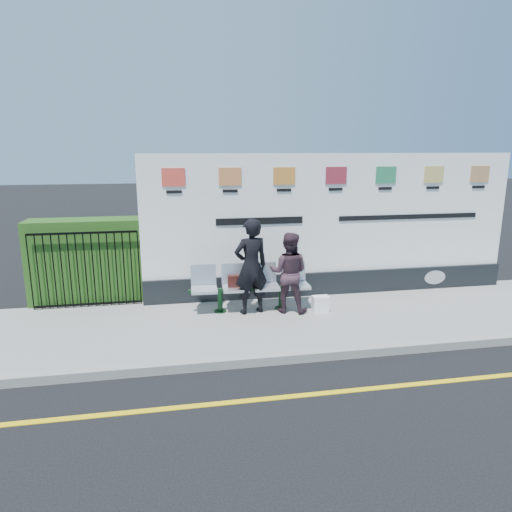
{
  "coord_description": "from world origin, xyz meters",
  "views": [
    {
      "loc": [
        -2.84,
        -5.28,
        3.2
      ],
      "look_at": [
        -1.34,
        2.88,
        1.25
      ],
      "focal_mm": 32.0,
      "sensor_mm": 36.0,
      "label": 1
    }
  ],
  "objects_px": {
    "bench": "(251,298)",
    "woman_right": "(289,272)",
    "woman_left": "(251,266)",
    "billboard": "(332,234)"
  },
  "relations": [
    {
      "from": "bench",
      "to": "woman_right",
      "type": "distance_m",
      "value": 0.9
    },
    {
      "from": "woman_left",
      "to": "woman_right",
      "type": "xyz_separation_m",
      "value": [
        0.72,
        -0.05,
        -0.14
      ]
    },
    {
      "from": "bench",
      "to": "woman_right",
      "type": "xyz_separation_m",
      "value": [
        0.7,
        -0.18,
        0.53
      ]
    },
    {
      "from": "woman_right",
      "to": "billboard",
      "type": "bearing_deg",
      "value": -118.61
    },
    {
      "from": "woman_left",
      "to": "woman_right",
      "type": "relative_size",
      "value": 1.18
    },
    {
      "from": "woman_right",
      "to": "bench",
      "type": "bearing_deg",
      "value": 7.99
    },
    {
      "from": "billboard",
      "to": "woman_right",
      "type": "distance_m",
      "value": 1.63
    },
    {
      "from": "billboard",
      "to": "bench",
      "type": "bearing_deg",
      "value": -157.67
    },
    {
      "from": "billboard",
      "to": "bench",
      "type": "height_order",
      "value": "billboard"
    },
    {
      "from": "woman_left",
      "to": "woman_right",
      "type": "height_order",
      "value": "woman_left"
    }
  ]
}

